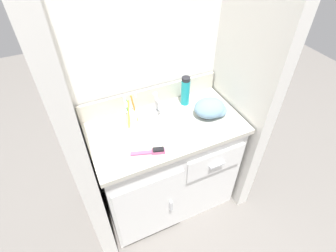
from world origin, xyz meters
The scene contains 11 objects.
ground_plane centered at (0.00, 0.00, 0.00)m, with size 6.00×6.00×0.00m, color slate.
wall_back centered at (0.00, 0.29, 1.10)m, with size 1.07×0.08×2.20m, color silver.
wall_left centered at (-0.50, 0.00, 1.10)m, with size 0.08×0.56×2.20m, color silver.
wall_right centered at (0.50, 0.00, 1.10)m, with size 0.08×0.56×2.20m, color silver.
vanity centered at (0.00, 0.00, 0.39)m, with size 0.89×0.50×0.75m.
backsplash centered at (0.00, 0.23, 0.81)m, with size 0.89×0.02×0.12m.
sink_faucet centered at (0.00, 0.14, 0.80)m, with size 0.09×0.09×0.14m.
toothbrush_cup centered at (-0.17, 0.11, 0.80)m, with size 0.08×0.08×0.21m.
shaving_cream_can centered at (0.20, 0.15, 0.84)m, with size 0.05×0.05×0.19m.
hairbrush centered at (-0.15, -0.16, 0.76)m, with size 0.18×0.08×0.03m.
hand_towel centered at (0.29, -0.02, 0.80)m, with size 0.19×0.17×0.10m.
Camera 1 is at (-0.46, -1.02, 1.77)m, focal length 28.00 mm.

